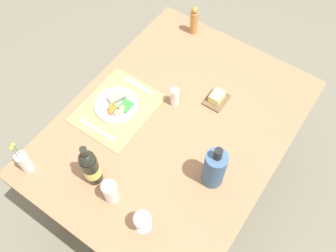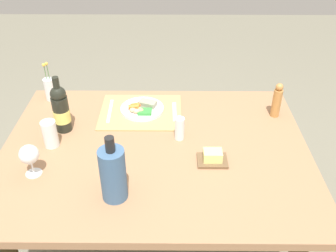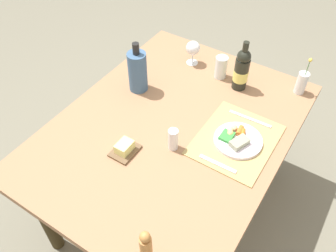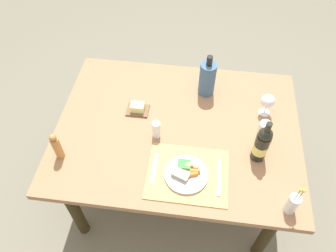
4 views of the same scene
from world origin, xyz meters
The scene contains 14 objects.
ground_plane centered at (0.00, 0.00, 0.00)m, with size 8.00×8.00×0.00m, color #706D5C.
dining_table centered at (0.00, 0.00, 0.62)m, with size 1.39×1.05×0.70m.
placemat centered at (0.09, -0.30, 0.71)m, with size 0.42×0.34×0.01m, color tan.
dinner_plate centered at (0.08, -0.31, 0.72)m, with size 0.22×0.22×0.04m.
fork centered at (-0.09, -0.29, 0.71)m, with size 0.02×0.18×0.01m, color silver.
knife centered at (0.24, -0.30, 0.71)m, with size 0.02×0.22×0.01m, color silver.
wine_glass centered at (0.50, 0.18, 0.80)m, with size 0.08×0.08×0.14m.
water_tumbler centered at (0.47, -0.02, 0.76)m, with size 0.07×0.07×0.13m.
pepper_mill centered at (-0.60, -0.28, 0.79)m, with size 0.04×0.04×0.18m.
wine_bottle centered at (0.45, -0.14, 0.82)m, with size 0.08×0.08×0.28m.
butter_dish centered at (-0.25, 0.09, 0.73)m, with size 0.13×0.10×0.06m.
flower_vase centered at (0.58, -0.43, 0.77)m, with size 0.06×0.06×0.22m.
salt_shaker centered at (-0.11, -0.08, 0.76)m, with size 0.05×0.05×0.11m, color white.
cooler_bottle centered at (0.14, 0.30, 0.82)m, with size 0.10×0.10×0.28m.
Camera 3 is at (-1.01, -0.63, 1.95)m, focal length 38.04 mm.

